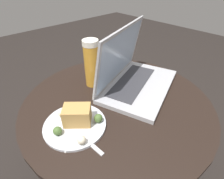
# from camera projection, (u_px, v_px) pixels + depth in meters

# --- Properties ---
(ground_plane) EXTENTS (6.00, 6.00, 0.00)m
(ground_plane) POSITION_uv_depth(u_px,v_px,m) (115.00, 172.00, 1.01)
(ground_plane) COLOR black
(table) EXTENTS (0.74, 0.74, 0.54)m
(table) POSITION_uv_depth(u_px,v_px,m) (116.00, 124.00, 0.78)
(table) COLOR black
(table) RESTS_ON ground_plane
(napkin) EXTENTS (0.15, 0.11, 0.00)m
(napkin) POSITION_uv_depth(u_px,v_px,m) (76.00, 130.00, 0.57)
(napkin) COLOR white
(napkin) RESTS_ON table
(laptop) EXTENTS (0.44, 0.35, 0.25)m
(laptop) POSITION_uv_depth(u_px,v_px,m) (133.00, 75.00, 0.75)
(laptop) COLOR #B2B2B7
(laptop) RESTS_ON table
(beer_glass) EXTENTS (0.07, 0.07, 0.20)m
(beer_glass) POSITION_uv_depth(u_px,v_px,m) (92.00, 63.00, 0.73)
(beer_glass) COLOR gold
(beer_glass) RESTS_ON table
(snack_plate) EXTENTS (0.21, 0.21, 0.07)m
(snack_plate) POSITION_uv_depth(u_px,v_px,m) (76.00, 121.00, 0.57)
(snack_plate) COLOR silver
(snack_plate) RESTS_ON table
(fork) EXTENTS (0.03, 0.17, 0.00)m
(fork) POSITION_uv_depth(u_px,v_px,m) (81.00, 136.00, 0.55)
(fork) COLOR silver
(fork) RESTS_ON table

